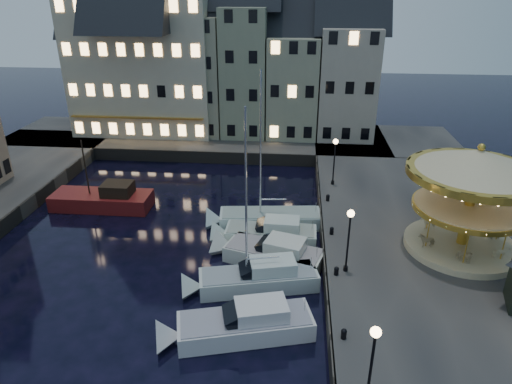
# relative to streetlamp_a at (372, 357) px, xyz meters

# --- Properties ---
(ground) EXTENTS (160.00, 160.00, 0.00)m
(ground) POSITION_rel_streetlamp_a_xyz_m (-7.20, 9.00, -4.02)
(ground) COLOR black
(ground) RESTS_ON ground
(quay_east) EXTENTS (16.00, 56.00, 1.30)m
(quay_east) POSITION_rel_streetlamp_a_xyz_m (6.80, 15.00, -3.37)
(quay_east) COLOR #474442
(quay_east) RESTS_ON ground
(quay_north) EXTENTS (44.00, 12.00, 1.30)m
(quay_north) POSITION_rel_streetlamp_a_xyz_m (-15.20, 37.00, -3.37)
(quay_north) COLOR #474442
(quay_north) RESTS_ON ground
(quaywall_e) EXTENTS (0.15, 44.00, 1.30)m
(quaywall_e) POSITION_rel_streetlamp_a_xyz_m (-1.20, 15.00, -3.37)
(quaywall_e) COLOR #47423A
(quaywall_e) RESTS_ON ground
(quaywall_n) EXTENTS (48.00, 0.15, 1.30)m
(quaywall_n) POSITION_rel_streetlamp_a_xyz_m (-13.20, 31.00, -3.37)
(quaywall_n) COLOR #47423A
(quaywall_n) RESTS_ON ground
(streetlamp_a) EXTENTS (0.44, 0.44, 4.17)m
(streetlamp_a) POSITION_rel_streetlamp_a_xyz_m (0.00, 0.00, 0.00)
(streetlamp_a) COLOR black
(streetlamp_a) RESTS_ON quay_east
(streetlamp_b) EXTENTS (0.44, 0.44, 4.17)m
(streetlamp_b) POSITION_rel_streetlamp_a_xyz_m (0.00, 10.00, 0.00)
(streetlamp_b) COLOR black
(streetlamp_b) RESTS_ON quay_east
(streetlamp_c) EXTENTS (0.44, 0.44, 4.17)m
(streetlamp_c) POSITION_rel_streetlamp_a_xyz_m (0.00, 23.50, 0.00)
(streetlamp_c) COLOR black
(streetlamp_c) RESTS_ON quay_east
(streetlamp_d) EXTENTS (0.44, 0.44, 4.17)m
(streetlamp_d) POSITION_rel_streetlamp_a_xyz_m (11.30, 17.00, 0.00)
(streetlamp_d) COLOR black
(streetlamp_d) RESTS_ON quay_east
(bollard_a) EXTENTS (0.30, 0.30, 0.57)m
(bollard_a) POSITION_rel_streetlamp_a_xyz_m (-0.60, 4.00, -2.41)
(bollard_a) COLOR black
(bollard_a) RESTS_ON quay_east
(bollard_b) EXTENTS (0.30, 0.30, 0.57)m
(bollard_b) POSITION_rel_streetlamp_a_xyz_m (-0.60, 9.50, -2.41)
(bollard_b) COLOR black
(bollard_b) RESTS_ON quay_east
(bollard_c) EXTENTS (0.30, 0.30, 0.57)m
(bollard_c) POSITION_rel_streetlamp_a_xyz_m (-0.60, 14.50, -2.41)
(bollard_c) COLOR black
(bollard_c) RESTS_ON quay_east
(bollard_d) EXTENTS (0.30, 0.30, 0.57)m
(bollard_d) POSITION_rel_streetlamp_a_xyz_m (-0.60, 20.00, -2.41)
(bollard_d) COLOR black
(bollard_d) RESTS_ON quay_east
(townhouse_na) EXTENTS (5.50, 8.00, 12.80)m
(townhouse_na) POSITION_rel_streetlamp_a_xyz_m (-26.70, 39.00, 3.76)
(townhouse_na) COLOR gray
(townhouse_na) RESTS_ON quay_north
(townhouse_nb) EXTENTS (6.16, 8.00, 13.80)m
(townhouse_nb) POSITION_rel_streetlamp_a_xyz_m (-21.25, 39.00, 4.26)
(townhouse_nb) COLOR slate
(townhouse_nb) RESTS_ON quay_north
(townhouse_nc) EXTENTS (6.82, 8.00, 14.80)m
(townhouse_nc) POSITION_rel_streetlamp_a_xyz_m (-15.20, 39.00, 4.76)
(townhouse_nc) COLOR gray
(townhouse_nc) RESTS_ON quay_north
(townhouse_nd) EXTENTS (5.50, 8.00, 15.80)m
(townhouse_nd) POSITION_rel_streetlamp_a_xyz_m (-9.45, 39.00, 5.26)
(townhouse_nd) COLOR gray
(townhouse_nd) RESTS_ON quay_north
(townhouse_ne) EXTENTS (6.16, 8.00, 12.80)m
(townhouse_ne) POSITION_rel_streetlamp_a_xyz_m (-4.00, 39.00, 3.76)
(townhouse_ne) COLOR gray
(townhouse_ne) RESTS_ON quay_north
(townhouse_nf) EXTENTS (6.82, 8.00, 13.80)m
(townhouse_nf) POSITION_rel_streetlamp_a_xyz_m (2.05, 39.00, 4.26)
(townhouse_nf) COLOR #B1A28F
(townhouse_nf) RESTS_ON quay_north
(hotel_corner) EXTENTS (17.60, 9.00, 16.80)m
(hotel_corner) POSITION_rel_streetlamp_a_xyz_m (-21.20, 39.00, 5.76)
(hotel_corner) COLOR beige
(hotel_corner) RESTS_ON quay_north
(motorboat_b) EXTENTS (8.35, 4.33, 2.15)m
(motorboat_b) POSITION_rel_streetlamp_a_xyz_m (-6.07, 5.15, -3.37)
(motorboat_b) COLOR silver
(motorboat_b) RESTS_ON ground
(motorboat_c) EXTENTS (8.44, 3.91, 11.19)m
(motorboat_c) POSITION_rel_streetlamp_a_xyz_m (-5.73, 9.45, -3.34)
(motorboat_c) COLOR silver
(motorboat_c) RESTS_ON ground
(motorboat_d) EXTENTS (7.70, 4.52, 2.15)m
(motorboat_d) POSITION_rel_streetlamp_a_xyz_m (-4.95, 12.59, -3.38)
(motorboat_d) COLOR silver
(motorboat_d) RESTS_ON ground
(motorboat_e) EXTENTS (7.68, 2.35, 2.15)m
(motorboat_e) POSITION_rel_streetlamp_a_xyz_m (-5.35, 15.19, -3.38)
(motorboat_e) COLOR silver
(motorboat_e) RESTS_ON ground
(motorboat_f) EXTENTS (9.03, 3.20, 11.94)m
(motorboat_f) POSITION_rel_streetlamp_a_xyz_m (-5.72, 17.77, -3.49)
(motorboat_f) COLOR silver
(motorboat_f) RESTS_ON ground
(red_fishing_boat) EXTENTS (8.32, 2.91, 6.19)m
(red_fishing_boat) POSITION_rel_streetlamp_a_xyz_m (-19.42, 19.62, -3.31)
(red_fishing_boat) COLOR maroon
(red_fishing_boat) RESTS_ON ground
(carousel) EXTENTS (8.40, 8.40, 7.35)m
(carousel) POSITION_rel_streetlamp_a_xyz_m (7.87, 13.34, 2.12)
(carousel) COLOR beige
(carousel) RESTS_ON quay_east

